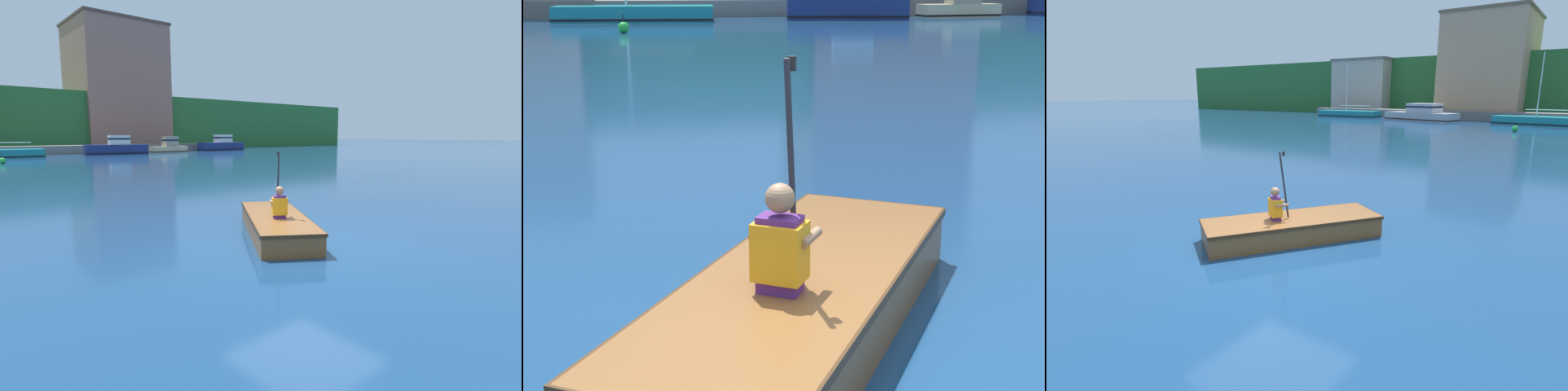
{
  "view_description": "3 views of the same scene",
  "coord_description": "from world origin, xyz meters",
  "views": [
    {
      "loc": [
        -5.73,
        -5.31,
        2.08
      ],
      "look_at": [
        -0.1,
        1.26,
        0.77
      ],
      "focal_mm": 28.0,
      "sensor_mm": 36.0,
      "label": 1
    },
    {
      "loc": [
        -1.12,
        -3.7,
        2.17
      ],
      "look_at": [
        -0.1,
        1.26,
        0.77
      ],
      "focal_mm": 55.0,
      "sensor_mm": 36.0,
      "label": 2
    },
    {
      "loc": [
        4.65,
        -5.25,
        2.81
      ],
      "look_at": [
        -0.1,
        1.26,
        0.77
      ],
      "focal_mm": 28.0,
      "sensor_mm": 36.0,
      "label": 3
    }
  ],
  "objects": [
    {
      "name": "moored_boat_dock_west_end",
      "position": [
        10.59,
        36.79,
        0.71
      ],
      "size": [
        6.41,
        2.84,
        1.99
      ],
      "color": "navy",
      "rests_on": "ground"
    },
    {
      "name": "channel_buoy",
      "position": [
        -0.85,
        28.74,
        0.22
      ],
      "size": [
        0.44,
        0.44,
        0.72
      ],
      "color": "green",
      "rests_on": "ground"
    },
    {
      "name": "moored_boat_dock_west_inner",
      "position": [
        25.13,
        38.56,
        0.73
      ],
      "size": [
        6.37,
        2.37,
        2.06
      ],
      "color": "navy",
      "rests_on": "ground"
    },
    {
      "name": "ground_plane",
      "position": [
        0.0,
        0.0,
        0.0
      ],
      "size": [
        300.0,
        300.0,
        0.0
      ],
      "primitive_type": "plane",
      "color": "navy"
    },
    {
      "name": "moored_boat_dock_east_end",
      "position": [
        17.21,
        37.89,
        0.65
      ],
      "size": [
        4.66,
        1.78,
        1.85
      ],
      "color": "#CCB789",
      "rests_on": "ground"
    },
    {
      "name": "person_paddler",
      "position": [
        -0.28,
        0.48,
        0.72
      ],
      "size": [
        0.45,
        0.45,
        1.32
      ],
      "color": "#592672",
      "rests_on": "rowboat_foreground"
    },
    {
      "name": "waterfront_apartment_right",
      "position": [
        17.01,
        52.31,
        8.54
      ],
      "size": [
        11.61,
        11.14,
        17.07
      ],
      "color": "#9E6B5B",
      "rests_on": "ground"
    },
    {
      "name": "rowboat_foreground",
      "position": [
        -0.07,
        0.8,
        0.24
      ],
      "size": [
        2.85,
        3.54,
        0.42
      ],
      "color": "brown",
      "rests_on": "ground"
    }
  ]
}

